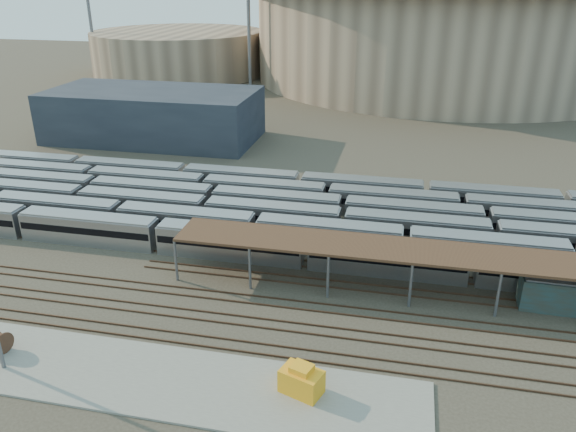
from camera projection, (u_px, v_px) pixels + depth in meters
The scene contains 12 objects.
ground at pixel (242, 294), 60.85m from camera, with size 420.00×420.00×0.00m, color #383026.
apron at pixel (137, 376), 48.36m from camera, with size 50.00×9.00×0.20m, color gray.
subway_trains at pixel (290, 213), 76.41m from camera, with size 130.34×23.90×3.60m.
inspection_shed at pixel (455, 256), 58.17m from camera, with size 60.30×6.00×5.30m.
empty_tracks at pixel (228, 319), 56.34m from camera, with size 170.00×9.62×0.18m.
stadium at pixel (445, 25), 174.65m from camera, with size 124.00×124.00×32.50m.
secondary_arena at pixel (179, 53), 185.96m from camera, with size 56.00×56.00×14.00m, color gray.
service_building at pixel (154, 115), 114.82m from camera, with size 42.00×20.00×10.00m, color #1E232D.
floodlight_0 at pixel (249, 15), 156.77m from camera, with size 4.00×1.00×38.40m.
floodlight_1 at pixel (89, 10), 176.36m from camera, with size 4.00×1.00×38.40m.
floodlight_3 at pixel (342, 6), 197.63m from camera, with size 4.00×1.00×38.40m.
yellow_equipment at pixel (301, 381), 46.03m from camera, with size 3.38×2.11×2.11m, color orange.
Camera 1 is at (15.93, -50.07, 32.22)m, focal length 35.00 mm.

